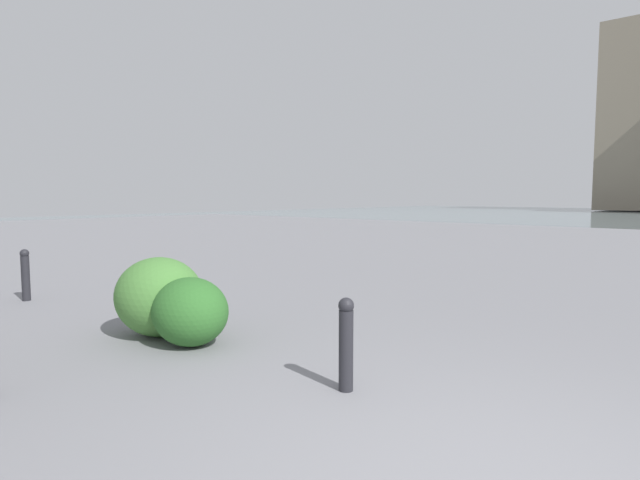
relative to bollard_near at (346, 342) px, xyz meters
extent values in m
cylinder|color=#232328|center=(0.00, 0.00, -0.07)|extent=(0.12, 0.12, 0.67)
sphere|color=#232328|center=(0.00, 0.00, 0.30)|extent=(0.13, 0.13, 0.13)
cylinder|color=#232328|center=(5.94, 0.34, -0.06)|extent=(0.12, 0.12, 0.69)
sphere|color=#232328|center=(5.94, 0.34, 0.32)|extent=(0.13, 0.13, 0.13)
ellipsoid|color=#2D6628|center=(2.04, 0.08, -0.04)|extent=(0.86, 0.78, 0.73)
ellipsoid|color=#477F38|center=(2.64, 0.08, 0.05)|extent=(1.06, 0.95, 0.90)
camera|label=1|loc=(-2.53, 3.23, 1.19)|focal=28.87mm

